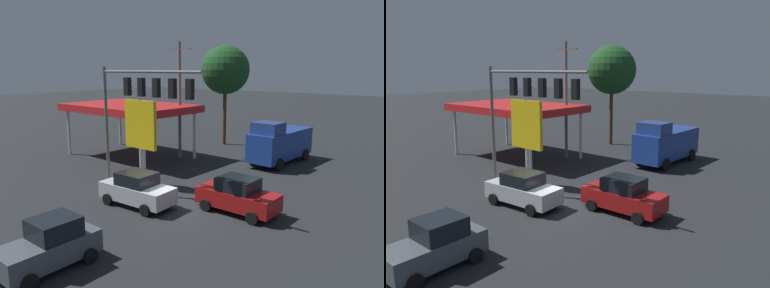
{
  "view_description": "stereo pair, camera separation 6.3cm",
  "coord_description": "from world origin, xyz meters",
  "views": [
    {
      "loc": [
        -13.56,
        14.34,
        7.57
      ],
      "look_at": [
        0.0,
        -2.0,
        3.29
      ],
      "focal_mm": 35.0,
      "sensor_mm": 36.0,
      "label": 1
    },
    {
      "loc": [
        -13.6,
        14.3,
        7.57
      ],
      "look_at": [
        0.0,
        -2.0,
        3.29
      ],
      "focal_mm": 35.0,
      "sensor_mm": 36.0,
      "label": 2
    }
  ],
  "objects": [
    {
      "name": "gas_station_canopy",
      "position": [
        11.05,
        -6.9,
        4.24
      ],
      "size": [
        10.91,
        7.08,
        4.58
      ],
      "color": "red",
      "rests_on": "ground"
    },
    {
      "name": "price_sign",
      "position": [
        3.99,
        -1.67,
        3.91
      ],
      "size": [
        2.66,
        0.27,
        5.63
      ],
      "color": "silver",
      "rests_on": "ground"
    },
    {
      "name": "hatchback_crossing",
      "position": [
        -0.9,
        7.61,
        0.95
      ],
      "size": [
        1.97,
        3.8,
        1.97
      ],
      "rotation": [
        0.0,
        0.0,
        1.57
      ],
      "color": "#474C51",
      "rests_on": "ground"
    },
    {
      "name": "utility_pole",
      "position": [
        7.41,
        -9.31,
        5.16
      ],
      "size": [
        2.4,
        0.26,
        9.75
      ],
      "color": "slate",
      "rests_on": "ground"
    },
    {
      "name": "delivery_truck",
      "position": [
        -0.1,
        -12.96,
        1.69
      ],
      "size": [
        2.74,
        6.87,
        3.58
      ],
      "rotation": [
        0.0,
        0.0,
        1.54
      ],
      "color": "navy",
      "rests_on": "ground"
    },
    {
      "name": "traffic_signal_assembly",
      "position": [
        1.69,
        0.38,
        5.94
      ],
      "size": [
        7.39,
        0.43,
        7.71
      ],
      "color": "slate",
      "rests_on": "ground"
    },
    {
      "name": "sedan_waiting",
      "position": [
        1.57,
        0.92,
        0.95
      ],
      "size": [
        4.51,
        2.28,
        1.93
      ],
      "rotation": [
        0.0,
        0.0,
        0.06
      ],
      "color": "silver",
      "rests_on": "ground"
    },
    {
      "name": "sedan_far",
      "position": [
        -3.32,
        -1.81,
        0.95
      ],
      "size": [
        4.41,
        2.09,
        1.93
      ],
      "rotation": [
        0.0,
        0.0,
        0.01
      ],
      "color": "maroon",
      "rests_on": "ground"
    },
    {
      "name": "ground_plane",
      "position": [
        0.0,
        0.0,
        0.0
      ],
      "size": [
        200.0,
        200.0,
        0.0
      ],
      "primitive_type": "plane",
      "color": "black"
    },
    {
      "name": "street_tree",
      "position": [
        7.86,
        -16.61,
        7.43
      ],
      "size": [
        4.78,
        4.78,
        9.86
      ],
      "color": "#4C331E",
      "rests_on": "ground"
    }
  ]
}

